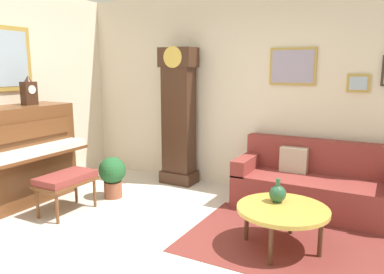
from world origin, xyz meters
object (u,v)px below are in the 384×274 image
object	(u,v)px
piano	(17,155)
potted_plant	(112,174)
coffee_table	(283,210)
green_jug	(278,194)
grandfather_clock	(179,120)
couch	(315,185)
mantel_clock	(29,92)
piano_bench	(66,180)

from	to	relation	value
piano	potted_plant	bearing A→B (deg)	37.94
coffee_table	green_jug	distance (m)	0.19
grandfather_clock	couch	distance (m)	2.14
mantel_clock	potted_plant	world-z (taller)	mantel_clock
mantel_clock	green_jug	bearing A→B (deg)	4.36
mantel_clock	grandfather_clock	bearing A→B (deg)	47.04
grandfather_clock	green_jug	distance (m)	2.28
coffee_table	green_jug	world-z (taller)	green_jug
piano_bench	mantel_clock	bearing A→B (deg)	165.63
piano	green_jug	size ratio (longest dim) A/B	6.00
coffee_table	potted_plant	size ratio (longest dim) A/B	1.57
piano	green_jug	xyz separation A→B (m)	(3.25, 0.50, -0.13)
piano_bench	coffee_table	bearing A→B (deg)	7.47
couch	potted_plant	bearing A→B (deg)	-161.05
piano_bench	grandfather_clock	bearing A→B (deg)	71.04
mantel_clock	green_jug	world-z (taller)	mantel_clock
couch	mantel_clock	distance (m)	3.83
piano_bench	potted_plant	distance (m)	0.70
grandfather_clock	couch	size ratio (longest dim) A/B	1.07
grandfather_clock	green_jug	world-z (taller)	grandfather_clock
mantel_clock	potted_plant	distance (m)	1.52
grandfather_clock	green_jug	xyz separation A→B (m)	(1.86, -1.23, -0.46)
piano	grandfather_clock	size ratio (longest dim) A/B	0.71
grandfather_clock	potted_plant	distance (m)	1.27
potted_plant	coffee_table	bearing A→B (deg)	-8.29
piano_bench	coffee_table	distance (m)	2.55
piano	grandfather_clock	distance (m)	2.24
couch	coffee_table	xyz separation A→B (m)	(-0.08, -1.20, 0.08)
piano_bench	couch	world-z (taller)	couch
couch	potted_plant	distance (m)	2.62
grandfather_clock	piano	bearing A→B (deg)	-128.57
piano_bench	mantel_clock	xyz separation A→B (m)	(-0.80, 0.20, 1.02)
green_jug	piano	bearing A→B (deg)	-171.26
couch	piano_bench	bearing A→B (deg)	-149.60
piano	coffee_table	size ratio (longest dim) A/B	1.64
grandfather_clock	mantel_clock	bearing A→B (deg)	-132.96
mantel_clock	green_jug	size ratio (longest dim) A/B	1.58
piano	piano_bench	size ratio (longest dim) A/B	2.06
couch	potted_plant	xyz separation A→B (m)	(-2.48, -0.85, 0.01)
grandfather_clock	potted_plant	bearing A→B (deg)	-114.02
piano	piano_bench	bearing A→B (deg)	3.36
piano	coffee_table	world-z (taller)	piano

